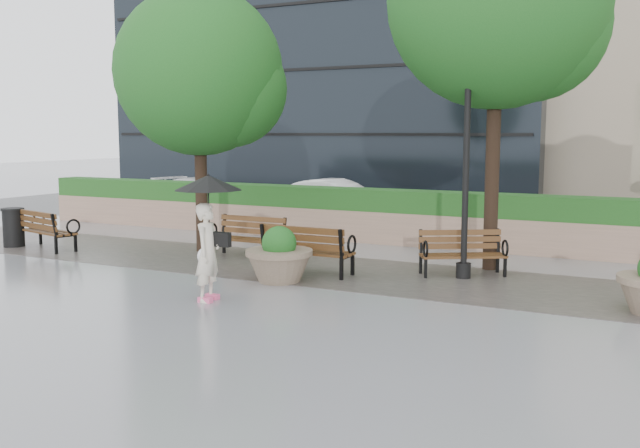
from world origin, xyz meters
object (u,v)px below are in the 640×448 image
at_px(bench_2, 307,260).
at_px(trash_bin, 14,228).
at_px(bench_0, 48,238).
at_px(pedestrian, 208,225).
at_px(bench_1, 248,246).
at_px(car_right, 336,200).
at_px(bench_3, 462,262).
at_px(lamppost, 465,188).
at_px(car_left, 205,195).
at_px(planter_left, 279,260).

distance_m(bench_2, trash_bin, 8.00).
xyz_separation_m(bench_0, pedestrian, (6.52, -2.51, 0.99)).
distance_m(bench_1, pedestrian, 4.20).
bearing_deg(car_right, bench_3, -135.17).
relative_size(lamppost, car_right, 0.99).
bearing_deg(pedestrian, bench_0, 59.95).
distance_m(bench_2, pedestrian, 2.90).
bearing_deg(car_left, bench_2, -120.86).
xyz_separation_m(car_left, pedestrian, (7.79, -10.58, 0.65)).
bearing_deg(bench_0, lamppost, -159.00).
relative_size(bench_0, car_right, 0.46).
bearing_deg(bench_0, trash_bin, 18.18).
bearing_deg(planter_left, bench_3, 36.18).
height_order(car_left, pedestrian, pedestrian).
distance_m(bench_0, pedestrian, 7.06).
relative_size(lamppost, pedestrian, 1.90).
distance_m(bench_2, planter_left, 0.89).
distance_m(car_left, car_right, 5.04).
height_order(bench_2, trash_bin, bench_2).
bearing_deg(bench_3, lamppost, -100.40).
height_order(bench_2, car_right, car_right).
xyz_separation_m(bench_3, car_left, (-10.97, 6.64, 0.35)).
relative_size(bench_1, trash_bin, 1.89).
xyz_separation_m(bench_3, planter_left, (-2.90, -2.12, 0.15)).
height_order(bench_0, pedestrian, pedestrian).
relative_size(planter_left, trash_bin, 1.39).
bearing_deg(car_left, lamppost, -108.94).
bearing_deg(trash_bin, car_right, 59.37).
distance_m(bench_0, car_right, 8.93).
bearing_deg(bench_1, bench_2, -26.35).
bearing_deg(planter_left, car_right, 109.06).
height_order(bench_0, trash_bin, bench_0).
distance_m(bench_3, car_right, 8.93).
relative_size(trash_bin, lamppost, 0.23).
height_order(bench_0, bench_1, bench_0).
bearing_deg(trash_bin, lamppost, 6.53).
height_order(planter_left, lamppost, lamppost).
distance_m(bench_0, lamppost, 9.97).
height_order(bench_2, pedestrian, pedestrian).
distance_m(trash_bin, car_right, 9.49).
bearing_deg(trash_bin, bench_2, 1.83).
height_order(bench_1, lamppost, lamppost).
relative_size(bench_1, lamppost, 0.43).
distance_m(trash_bin, car_left, 8.15).
distance_m(bench_0, bench_3, 9.80).
height_order(bench_1, car_left, car_left).
xyz_separation_m(lamppost, car_right, (-6.02, 6.92, -1.08)).
height_order(planter_left, car_right, car_right).
bearing_deg(planter_left, car_left, 132.66).
relative_size(trash_bin, car_left, 0.21).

